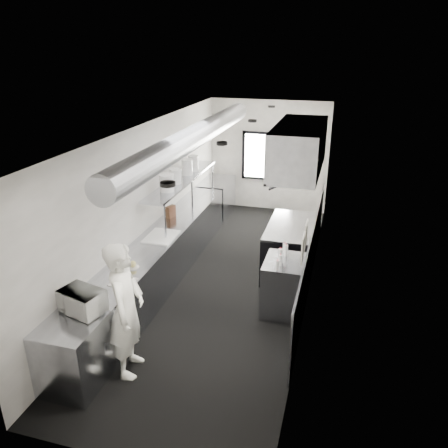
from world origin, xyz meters
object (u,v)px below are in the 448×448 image
Objects in this scene: bottle_station at (284,286)px; squeeze_bottle_b at (280,260)px; far_work_table at (216,198)px; microwave at (82,301)px; line_cook at (126,310)px; plate_stack_b at (176,176)px; cutting_board at (161,236)px; knife_block at (171,212)px; pass_shelf at (183,180)px; deli_tub_a at (90,291)px; squeeze_bottle_c at (280,255)px; small_plate at (133,267)px; squeeze_bottle_d at (286,250)px; squeeze_bottle_e at (285,248)px; plate_stack_a at (167,183)px; plate_stack_d at (193,163)px; plate_stack_c at (187,167)px; range at (289,248)px; exhaust_hood at (299,148)px; deli_tub_b at (85,292)px; prep_counter at (157,263)px; squeeze_bottle_a at (277,265)px.

bottle_station is 5.15× the size of squeeze_bottle_b.
far_work_table is 6.03m from microwave.
line_cook is 3.49m from plate_stack_b.
cutting_board is 2.89× the size of knife_block.
bottle_station is 0.75× the size of far_work_table.
pass_shelf is at bearing -91.07° from far_work_table.
knife_block reaches higher than deli_tub_a.
plate_stack_b is at bearing 148.72° from squeeze_bottle_c.
knife_block is at bearing -135.07° from plate_stack_b.
squeeze_bottle_d is at bearing 25.58° from small_plate.
far_work_table is at bearing 121.78° from squeeze_bottle_e.
microwave is at bearing -138.97° from squeeze_bottle_b.
plate_stack_a is 1.78× the size of squeeze_bottle_b.
plate_stack_d is at bearing 132.40° from squeeze_bottle_b.
microwave reaches higher than cutting_board.
plate_stack_c is 3.11m from squeeze_bottle_c.
range is at bearing 18.90° from knife_block.
squeeze_bottle_b is at bearing -47.60° from plate_stack_d.
deli_tub_b is at bearing -127.70° from exhaust_hood.
far_work_table is 8.12× the size of deli_tub_a.
microwave is at bearing -137.41° from bottle_station.
exhaust_hood is at bearing -38.42° from line_cook.
line_cook is 3.68× the size of microwave.
plate_stack_d is (-0.02, -1.59, 1.28)m from far_work_table.
range is at bearing 52.97° from deli_tub_b.
bottle_station is 4.77× the size of squeeze_bottle_d.
far_work_table is at bearing 90.69° from cutting_board.
far_work_table is 6.36× the size of squeeze_bottle_d.
knife_block reaches higher than range.
small_plate is 0.96× the size of squeeze_bottle_d.
plate_stack_b is at bearing 92.20° from plate_stack_a.
prep_counter is at bearing 86.47° from deli_tub_a.
knife_block is at bearing 0.47° from line_cook.
knife_block is 2.58m from squeeze_bottle_e.
squeeze_bottle_b is (2.23, 1.94, -0.06)m from microwave.
range is 3.11m from small_plate.
squeeze_bottle_c is at bearing -178.31° from bottle_station.
squeeze_bottle_c is at bearing -107.16° from squeeze_bottle_d.
squeeze_bottle_a is (2.37, -1.62, -0.03)m from knife_block.
exhaust_hood is 4.35× the size of microwave.
range is 3.91m from deli_tub_a.
knife_block is at bearing -104.43° from pass_shelf.
line_cook is at bearing -79.75° from plate_stack_b.
plate_stack_b is at bearing -92.35° from pass_shelf.
bottle_station is 6.54× the size of deli_tub_b.
pass_shelf reaches higher than squeeze_bottle_a.
plate_stack_b is at bearing -179.37° from range.
squeeze_bottle_b is (2.29, -1.54, -0.73)m from plate_stack_b.
line_cook is at bearing -75.76° from prep_counter.
squeeze_bottle_c is (2.17, -0.33, 0.09)m from cutting_board.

